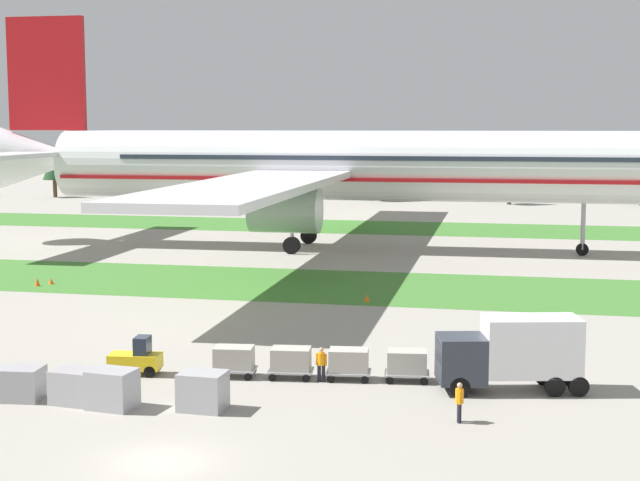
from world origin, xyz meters
TOP-DOWN VIEW (x-y plane):
  - ground_plane at (0.00, 0.00)m, footprint 400.00×400.00m
  - grass_strip_near at (0.00, 40.39)m, footprint 320.00×15.67m
  - grass_strip_far at (0.00, 83.73)m, footprint 320.00×15.67m
  - airliner at (-7.12, 62.00)m, footprint 71.25×87.34m
  - baggage_tug at (-5.99, 11.76)m, footprint 2.74×1.60m
  - cargo_dolly_lead at (-1.00, 12.37)m, footprint 2.36×1.75m
  - cargo_dolly_second at (1.88, 12.71)m, footprint 2.36×1.75m
  - cargo_dolly_third at (4.75, 13.06)m, footprint 2.36×1.75m
  - cargo_dolly_fourth at (7.63, 13.41)m, footprint 2.36×1.75m
  - catering_truck at (12.73, 12.73)m, footprint 7.30×3.88m
  - ground_crew_marshaller at (3.51, 12.38)m, footprint 0.56×0.36m
  - ground_crew_loader at (10.64, 7.28)m, footprint 0.36×0.56m
  - uld_container_0 at (-9.45, 6.40)m, footprint 2.16×1.81m
  - uld_container_1 at (-4.74, 6.08)m, footprint 2.18×1.83m
  - uld_container_2 at (-6.70, 6.43)m, footprint 2.15×1.80m
  - uld_container_3 at (-0.67, 6.68)m, footprint 2.06×1.68m
  - taxiway_marker_0 at (2.14, 34.11)m, footprint 0.44×0.44m
  - taxiway_marker_1 at (-24.38, 35.27)m, footprint 0.44×0.44m
  - taxiway_marker_2 at (-23.74, 36.32)m, footprint 0.44×0.44m
  - distant_tree_line at (10.40, 122.31)m, footprint 179.33×10.51m

SIDE VIEW (x-z plane):
  - ground_plane at x=0.00m, z-range 0.00..0.00m
  - grass_strip_near at x=0.00m, z-range 0.00..0.01m
  - grass_strip_far at x=0.00m, z-range 0.00..0.01m
  - taxiway_marker_2 at x=-23.74m, z-range 0.00..0.51m
  - taxiway_marker_0 at x=2.14m, z-range 0.00..0.54m
  - taxiway_marker_1 at x=-24.38m, z-range 0.00..0.67m
  - uld_container_0 at x=-9.45m, z-range 0.00..1.53m
  - uld_container_2 at x=-6.70m, z-range 0.00..1.57m
  - baggage_tug at x=-5.99m, z-range -0.17..1.80m
  - uld_container_3 at x=-0.67m, z-range 0.00..1.71m
  - uld_container_1 at x=-4.74m, z-range 0.00..1.75m
  - cargo_dolly_lead at x=-1.00m, z-range 0.14..1.69m
  - cargo_dolly_second at x=1.88m, z-range 0.14..1.69m
  - cargo_dolly_third at x=4.75m, z-range 0.14..1.69m
  - cargo_dolly_fourth at x=7.63m, z-range 0.14..1.69m
  - ground_crew_marshaller at x=3.51m, z-range 0.08..1.82m
  - ground_crew_loader at x=10.64m, z-range 0.08..1.82m
  - catering_truck at x=12.73m, z-range 0.16..3.74m
  - distant_tree_line at x=10.40m, z-range 0.72..12.27m
  - airliner at x=-7.12m, z-range -3.38..20.51m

